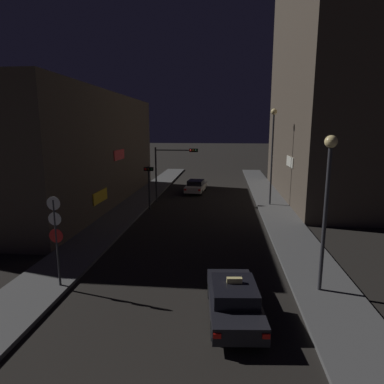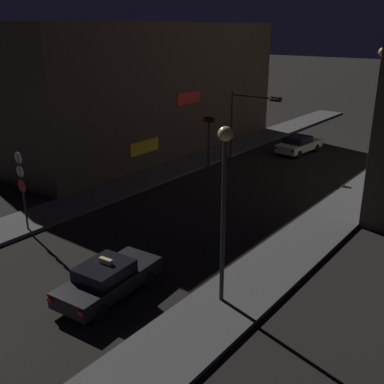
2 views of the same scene
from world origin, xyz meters
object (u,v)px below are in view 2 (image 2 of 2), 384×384
(street_lamp_far_block, at_px, (377,95))
(far_car, at_px, (299,144))
(traffic_light_overhead, at_px, (250,113))
(sign_pole_left, at_px, (22,184))
(taxi, at_px, (108,279))
(street_lamp_near_block, at_px, (224,185))
(traffic_light_left_kerb, at_px, (209,131))

(street_lamp_far_block, bearing_deg, far_car, 142.35)
(traffic_light_overhead, distance_m, sign_pole_left, 17.73)
(sign_pole_left, bearing_deg, taxi, -11.13)
(street_lamp_far_block, bearing_deg, street_lamp_near_block, -90.06)
(far_car, relative_size, street_lamp_far_block, 0.54)
(traffic_light_left_kerb, bearing_deg, street_lamp_near_block, -52.59)
(far_car, bearing_deg, sign_pole_left, -100.27)
(sign_pole_left, height_order, street_lamp_far_block, street_lamp_far_block)
(far_car, bearing_deg, street_lamp_near_block, -71.61)
(traffic_light_overhead, bearing_deg, sign_pole_left, -97.16)
(traffic_light_overhead, bearing_deg, street_lamp_far_block, -4.63)
(street_lamp_near_block, bearing_deg, sign_pole_left, -176.35)
(taxi, distance_m, street_lamp_far_block, 19.38)
(sign_pole_left, xyz_separation_m, street_lamp_near_block, (11.26, 0.72, 2.10))
(traffic_light_left_kerb, bearing_deg, traffic_light_overhead, 62.75)
(traffic_light_overhead, xyz_separation_m, street_lamp_far_block, (9.07, -0.73, 2.13))
(taxi, relative_size, traffic_light_left_kerb, 1.21)
(traffic_light_overhead, distance_m, street_lamp_near_block, 19.14)
(street_lamp_far_block, bearing_deg, traffic_light_overhead, 175.37)
(taxi, relative_size, traffic_light_overhead, 0.88)
(street_lamp_near_block, bearing_deg, taxi, -149.34)
(traffic_light_overhead, xyz_separation_m, sign_pole_left, (-2.21, -17.55, -1.20))
(street_lamp_near_block, height_order, street_lamp_far_block, street_lamp_far_block)
(traffic_light_left_kerb, xyz_separation_m, street_lamp_far_block, (10.61, 2.25, 3.20))
(taxi, bearing_deg, street_lamp_near_block, 30.66)
(far_car, height_order, traffic_light_left_kerb, traffic_light_left_kerb)
(sign_pole_left, relative_size, street_lamp_far_block, 0.47)
(traffic_light_overhead, distance_m, street_lamp_far_block, 9.35)
(far_car, distance_m, traffic_light_overhead, 6.01)
(taxi, distance_m, traffic_light_overhead, 20.01)
(traffic_light_left_kerb, bearing_deg, far_car, 66.58)
(sign_pole_left, relative_size, street_lamp_near_block, 0.61)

